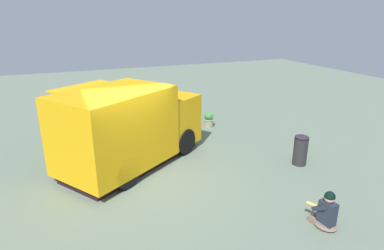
% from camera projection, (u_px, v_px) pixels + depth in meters
% --- Properties ---
extents(ground_plane, '(40.00, 40.00, 0.00)m').
position_uv_depth(ground_plane, '(141.00, 179.00, 9.25)').
color(ground_plane, slate).
extents(food_truck, '(5.01, 4.28, 2.44)m').
position_uv_depth(food_truck, '(130.00, 129.00, 9.82)').
color(food_truck, '#EFA90F').
rests_on(food_truck, ground_plane).
extents(person_customer, '(0.51, 0.80, 0.88)m').
position_uv_depth(person_customer, '(326.00, 212.00, 7.08)').
color(person_customer, '#7B6658').
rests_on(person_customer, ground_plane).
extents(planter_flowering_far, '(0.65, 0.65, 0.88)m').
position_uv_depth(planter_flowering_far, '(181.00, 110.00, 14.19)').
color(planter_flowering_far, silver).
rests_on(planter_flowering_far, ground_plane).
extents(planter_flowering_side, '(0.41, 0.41, 0.62)m').
position_uv_depth(planter_flowering_side, '(209.00, 120.00, 13.43)').
color(planter_flowering_side, gray).
rests_on(planter_flowering_side, ground_plane).
extents(trash_bin, '(0.43, 0.43, 0.95)m').
position_uv_depth(trash_bin, '(300.00, 150.00, 10.01)').
color(trash_bin, '#29282A').
rests_on(trash_bin, ground_plane).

